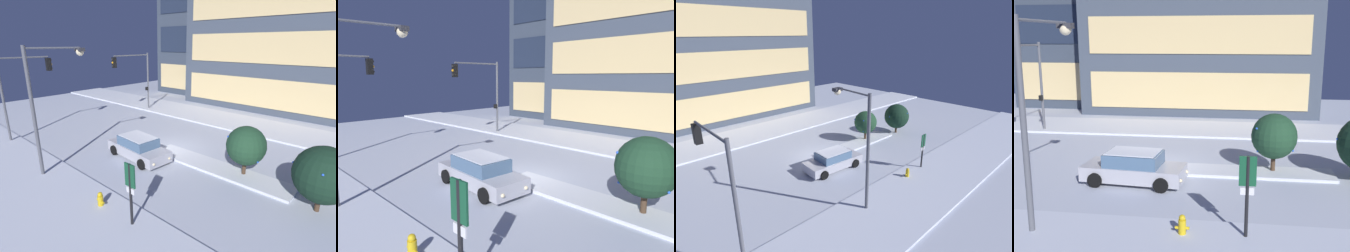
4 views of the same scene
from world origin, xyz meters
The scene contains 12 objects.
ground centered at (0.00, 0.00, 0.00)m, with size 52.00×52.00×0.00m, color silver.
curb_strip_near centered at (0.00, -8.99, 0.07)m, with size 52.00×5.20×0.14m, color silver.
curb_strip_far centered at (0.00, 8.99, 0.07)m, with size 52.00×5.20×0.14m, color silver.
median_strip centered at (4.08, -0.52, 0.07)m, with size 9.00×1.80×0.14m, color silver.
office_tower_main centered at (0.45, 19.94, 13.53)m, with size 20.03×12.70×27.06m.
car_near centered at (-0.68, -2.57, 0.71)m, with size 4.80×2.35×1.49m.
traffic_light_corner_near_left centered at (-10.15, -5.66, 4.45)m, with size 0.32×4.06×6.43m.
street_lamp_arched centered at (-2.72, -7.03, 4.73)m, with size 0.72×3.18×7.17m.
fire_hydrant centered at (2.21, -7.49, 0.39)m, with size 0.48×0.26×0.81m.
parking_info_sign centered at (4.28, -7.38, 1.83)m, with size 0.55×0.12×2.85m.
decorated_tree_median centered at (5.68, -0.26, 1.85)m, with size 2.20×2.20×2.96m.
decorated_tree_left_of_median centered at (9.68, -1.09, 1.81)m, with size 2.60×2.56×3.09m.
Camera 3 is at (-13.70, -17.19, 10.20)m, focal length 29.55 mm.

